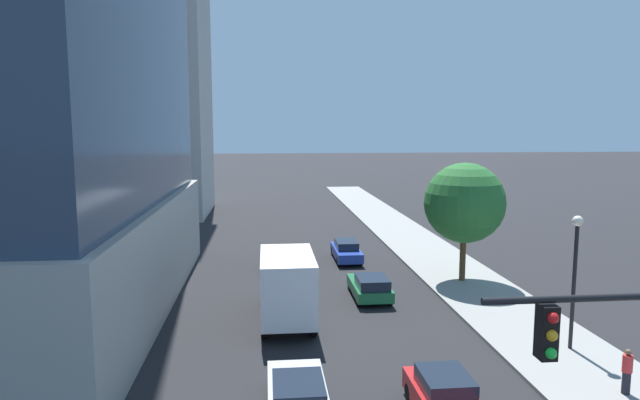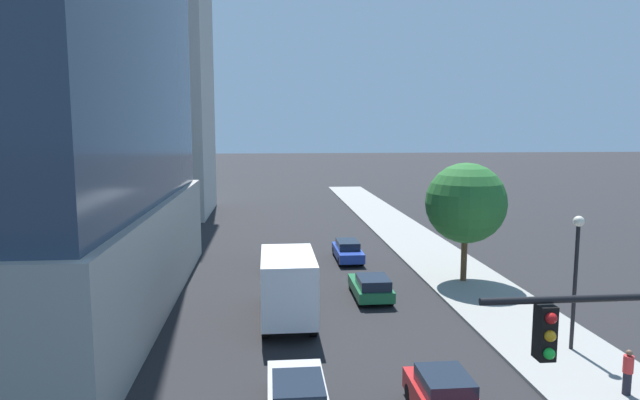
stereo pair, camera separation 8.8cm
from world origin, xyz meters
TOP-DOWN VIEW (x-y plane):
  - sidewalk at (8.82, 20.00)m, footprint 5.07×120.00m
  - construction_building at (-16.44, 55.94)m, footprint 15.12×14.04m
  - street_lamp at (9.42, 15.99)m, footprint 0.44×0.44m
  - street_tree at (8.59, 26.45)m, footprint 4.77×4.77m
  - car_silver at (-2.18, 11.95)m, footprint 1.92×4.63m
  - car_green at (2.47, 23.84)m, footprint 1.90×4.09m
  - car_gray at (-2.18, 30.94)m, footprint 1.89×4.60m
  - car_red at (2.47, 11.16)m, footprint 1.80×4.11m
  - car_blue at (2.47, 32.71)m, footprint 1.73×4.58m
  - box_truck at (-2.18, 20.81)m, footprint 2.46×7.07m
  - pedestrian_red_shirt at (9.17, 12.05)m, footprint 0.34×0.34m

SIDE VIEW (x-z plane):
  - sidewalk at x=8.82m, z-range 0.00..0.15m
  - car_silver at x=-2.18m, z-range 0.00..1.35m
  - car_green at x=2.47m, z-range 0.01..1.39m
  - car_gray at x=-2.18m, z-range 0.00..1.41m
  - car_blue at x=2.47m, z-range 0.00..1.42m
  - car_red at x=2.47m, z-range -0.02..1.51m
  - pedestrian_red_shirt at x=9.17m, z-range 0.16..1.76m
  - box_truck at x=-2.18m, z-range 0.18..3.62m
  - street_lamp at x=9.42m, z-range 1.03..6.63m
  - street_tree at x=8.59m, z-range 1.30..8.40m
  - construction_building at x=-16.44m, z-range -2.38..37.43m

